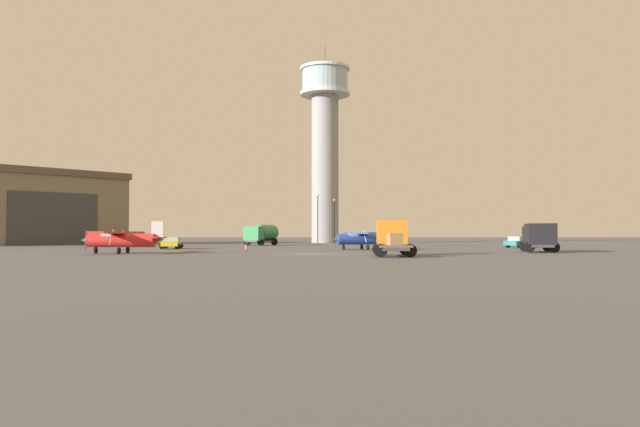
{
  "coord_description": "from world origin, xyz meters",
  "views": [
    {
      "loc": [
        -2.53,
        -52.83,
        1.81
      ],
      "look_at": [
        2.38,
        24.05,
        4.24
      ],
      "focal_mm": 34.59,
      "sensor_mm": 36.0,
      "label": 1
    }
  ],
  "objects": [
    {
      "name": "ground_plane",
      "position": [
        0.0,
        0.0,
        0.0
      ],
      "size": [
        400.0,
        400.0,
        0.0
      ],
      "primitive_type": "plane",
      "color": "#545456"
    },
    {
      "name": "control_tower",
      "position": [
        5.64,
        60.41,
        19.57
      ],
      "size": [
        9.21,
        9.21,
        36.56
      ],
      "color": "gray",
      "rests_on": "ground_plane"
    },
    {
      "name": "hangar",
      "position": [
        -42.9,
        47.86,
        5.7
      ],
      "size": [
        32.88,
        32.69,
        11.36
      ],
      "rotation": [
        0.0,
        0.0,
        -0.84
      ],
      "color": "#7A6B56",
      "rests_on": "ground_plane"
    },
    {
      "name": "airplane_red",
      "position": [
        -16.35,
        2.02,
        1.32
      ],
      "size": [
        7.54,
        9.62,
        2.83
      ],
      "rotation": [
        0.0,
        0.0,
        3.02
      ],
      "color": "red",
      "rests_on": "ground_plane"
    },
    {
      "name": "airplane_blue",
      "position": [
        6.48,
        13.54,
        1.27
      ],
      "size": [
        7.26,
        9.29,
        2.73
      ],
      "rotation": [
        0.0,
        0.0,
        3.33
      ],
      "color": "#2847A8",
      "rests_on": "ground_plane"
    },
    {
      "name": "truck_flatbed_orange",
      "position": [
        6.33,
        -4.55,
        1.36
      ],
      "size": [
        3.68,
        6.65,
        2.84
      ],
      "rotation": [
        0.0,
        0.0,
        1.45
      ],
      "color": "#38383D",
      "rests_on": "ground_plane"
    },
    {
      "name": "truck_box_black",
      "position": [
        21.79,
        3.79,
        1.54
      ],
      "size": [
        4.21,
        6.55,
        2.68
      ],
      "rotation": [
        0.0,
        0.0,
        1.29
      ],
      "color": "#38383D",
      "rests_on": "ground_plane"
    },
    {
      "name": "truck_fuel_tanker_green",
      "position": [
        -5.27,
        37.2,
        1.7
      ],
      "size": [
        5.02,
        6.56,
        3.04
      ],
      "rotation": [
        0.0,
        0.0,
        4.22
      ],
      "color": "#38383D",
      "rests_on": "ground_plane"
    },
    {
      "name": "car_yellow",
      "position": [
        -14.93,
        18.24,
        0.74
      ],
      "size": [
        2.5,
        4.56,
        1.37
      ],
      "rotation": [
        0.0,
        0.0,
        4.77
      ],
      "color": "gold",
      "rests_on": "ground_plane"
    },
    {
      "name": "car_teal",
      "position": [
        26.5,
        20.05,
        0.74
      ],
      "size": [
        4.72,
        3.93,
        1.37
      ],
      "rotation": [
        0.0,
        0.0,
        0.56
      ],
      "color": "teal",
      "rests_on": "ground_plane"
    },
    {
      "name": "light_post_west",
      "position": [
        6.61,
        52.02,
        4.59
      ],
      "size": [
        0.44,
        0.44,
        7.59
      ],
      "color": "#38383D",
      "rests_on": "ground_plane"
    },
    {
      "name": "light_post_east",
      "position": [
        3.69,
        50.5,
        5.03
      ],
      "size": [
        0.44,
        0.44,
        8.41
      ],
      "color": "#38383D",
      "rests_on": "ground_plane"
    },
    {
      "name": "traffic_cone_near_left",
      "position": [
        -6.14,
        12.05,
        0.35
      ],
      "size": [
        0.36,
        0.36,
        0.71
      ],
      "color": "black",
      "rests_on": "ground_plane"
    }
  ]
}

